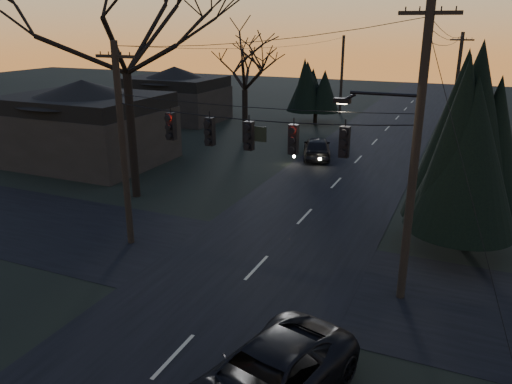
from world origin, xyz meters
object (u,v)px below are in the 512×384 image
at_px(evergreen_right, 480,136).
at_px(bare_tree_left, 122,18).
at_px(utility_pole_right, 400,297).
at_px(utility_pole_far_l, 340,114).
at_px(suv_near, 266,381).
at_px(sedan_oncoming_a, 317,148).
at_px(utility_pole_left, 131,243).
at_px(utility_pole_far_r, 450,138).

bearing_deg(evergreen_right, bare_tree_left, 179.57).
height_order(bare_tree_left, evergreen_right, bare_tree_left).
distance_m(utility_pole_right, utility_pole_far_l, 37.79).
bearing_deg(suv_near, utility_pole_far_l, 116.76).
height_order(utility_pole_far_l, sedan_oncoming_a, utility_pole_far_l).
relative_size(utility_pole_right, utility_pole_left, 1.18).
relative_size(utility_pole_right, bare_tree_left, 0.75).
relative_size(evergreen_right, sedan_oncoming_a, 1.89).
bearing_deg(utility_pole_left, utility_pole_right, 0.00).
bearing_deg(sedan_oncoming_a, utility_pole_left, 61.80).
xyz_separation_m(utility_pole_right, utility_pole_far_r, (0.00, 28.00, 0.00)).
relative_size(utility_pole_far_r, suv_near, 1.52).
height_order(utility_pole_left, bare_tree_left, bare_tree_left).
bearing_deg(bare_tree_left, utility_pole_far_r, 56.51).
height_order(utility_pole_far_r, sedan_oncoming_a, utility_pole_far_r).
relative_size(utility_pole_far_l, evergreen_right, 0.93).
height_order(suv_near, sedan_oncoming_a, sedan_oncoming_a).
distance_m(utility_pole_far_r, bare_tree_left, 28.85).
height_order(utility_pole_left, utility_pole_far_l, utility_pole_left).
xyz_separation_m(utility_pole_left, utility_pole_far_l, (0.00, 36.00, 0.00)).
xyz_separation_m(utility_pole_far_r, evergreen_right, (1.90, -22.89, 4.90)).
height_order(utility_pole_far_r, suv_near, utility_pole_far_r).
xyz_separation_m(bare_tree_left, sedan_oncoming_a, (6.76, 11.89, -8.57)).
height_order(utility_pole_far_l, bare_tree_left, bare_tree_left).
distance_m(utility_pole_left, utility_pole_far_r, 30.27).
bearing_deg(utility_pole_left, sedan_oncoming_a, 79.41).
xyz_separation_m(utility_pole_right, utility_pole_far_l, (-11.50, 36.00, 0.00)).
bearing_deg(bare_tree_left, utility_pole_right, -19.17).
height_order(utility_pole_far_l, evergreen_right, evergreen_right).
height_order(utility_pole_right, evergreen_right, evergreen_right).
bearing_deg(evergreen_right, sedan_oncoming_a, 130.31).
xyz_separation_m(utility_pole_far_r, utility_pole_far_l, (-11.50, 8.00, 0.00)).
distance_m(bare_tree_left, sedan_oncoming_a, 16.15).
bearing_deg(utility_pole_left, bare_tree_left, 124.23).
distance_m(utility_pole_right, evergreen_right, 7.33).
bearing_deg(utility_pole_right, bare_tree_left, 160.83).
height_order(utility_pole_left, utility_pole_far_r, same).
bearing_deg(utility_pole_far_r, sedan_oncoming_a, -127.36).
distance_m(utility_pole_left, sedan_oncoming_a, 17.44).
bearing_deg(utility_pole_left, utility_pole_far_l, 90.00).
xyz_separation_m(utility_pole_left, utility_pole_far_r, (11.50, 28.00, 0.00)).
bearing_deg(evergreen_right, utility_pole_far_r, 94.74).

